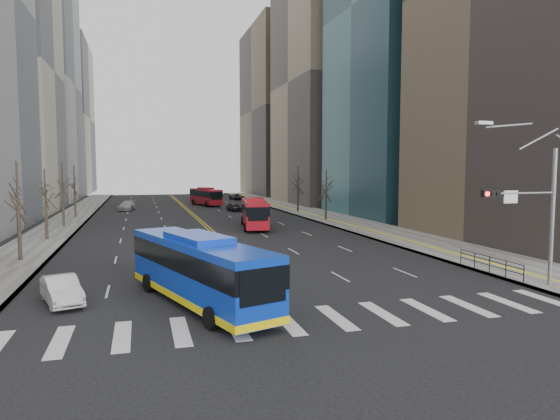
# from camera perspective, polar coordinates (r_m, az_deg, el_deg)

# --- Properties ---
(ground) EXTENTS (220.00, 220.00, 0.00)m
(ground) POSITION_cam_1_polar(r_m,az_deg,el_deg) (23.33, 3.67, -12.39)
(ground) COLOR black
(sidewalk_right) EXTENTS (7.00, 130.00, 0.15)m
(sidewalk_right) POSITION_cam_1_polar(r_m,az_deg,el_deg) (70.89, 4.94, -0.66)
(sidewalk_right) COLOR gray
(sidewalk_right) RESTS_ON ground
(sidewalk_left) EXTENTS (5.00, 130.00, 0.15)m
(sidewalk_left) POSITION_cam_1_polar(r_m,az_deg,el_deg) (66.97, -23.43, -1.38)
(sidewalk_left) COLOR gray
(sidewalk_left) RESTS_ON ground
(crosswalk) EXTENTS (26.70, 4.00, 0.01)m
(crosswalk) POSITION_cam_1_polar(r_m,az_deg,el_deg) (23.33, 3.67, -12.37)
(crosswalk) COLOR silver
(crosswalk) RESTS_ON ground
(centerline) EXTENTS (0.55, 100.00, 0.01)m
(centerline) POSITION_cam_1_polar(r_m,az_deg,el_deg) (76.68, -10.10, -0.35)
(centerline) COLOR gold
(centerline) RESTS_ON ground
(office_towers) EXTENTS (83.00, 134.00, 58.00)m
(office_towers) POSITION_cam_1_polar(r_m,az_deg,el_deg) (91.42, -11.12, 15.53)
(office_towers) COLOR gray
(office_towers) RESTS_ON ground
(signal_mast) EXTENTS (5.37, 0.37, 9.39)m
(signal_mast) POSITION_cam_1_polar(r_m,az_deg,el_deg) (31.35, 26.88, 0.58)
(signal_mast) COLOR gray
(signal_mast) RESTS_ON ground
(pedestrian_railing) EXTENTS (0.06, 6.06, 1.02)m
(pedestrian_railing) POSITION_cam_1_polar(r_m,az_deg,el_deg) (35.19, 22.84, -5.48)
(pedestrian_railing) COLOR black
(pedestrian_railing) RESTS_ON sidewalk_right
(street_trees) EXTENTS (35.20, 47.20, 7.60)m
(street_trees) POSITION_cam_1_polar(r_m,az_deg,el_deg) (55.59, -15.47, 2.61)
(street_trees) COLOR #2F231D
(street_trees) RESTS_ON ground
(blue_bus) EXTENTS (6.34, 12.50, 3.57)m
(blue_bus) POSITION_cam_1_polar(r_m,az_deg,el_deg) (25.66, -9.28, -6.53)
(blue_bus) COLOR #0D38C6
(blue_bus) RESTS_ON ground
(red_bus_near) EXTENTS (4.14, 11.07, 3.44)m
(red_bus_near) POSITION_cam_1_polar(r_m,az_deg,el_deg) (57.16, -2.94, -0.14)
(red_bus_near) COLOR #A5111E
(red_bus_near) RESTS_ON ground
(red_bus_far) EXTENTS (4.83, 10.60, 3.30)m
(red_bus_far) POSITION_cam_1_polar(r_m,az_deg,el_deg) (91.64, -8.50, 1.67)
(red_bus_far) COLOR #A5111E
(red_bus_far) RESTS_ON ground
(car_white) EXTENTS (2.75, 4.55, 1.42)m
(car_white) POSITION_cam_1_polar(r_m,az_deg,el_deg) (27.99, -23.71, -8.36)
(car_white) COLOR silver
(car_white) RESTS_ON ground
(car_dark_mid) EXTENTS (2.30, 4.04, 1.30)m
(car_dark_mid) POSITION_cam_1_polar(r_m,az_deg,el_deg) (78.94, -5.26, 0.32)
(car_dark_mid) COLOR black
(car_dark_mid) RESTS_ON ground
(car_silver) EXTENTS (2.95, 5.36, 1.47)m
(car_silver) POSITION_cam_1_polar(r_m,az_deg,el_deg) (84.02, -17.13, 0.46)
(car_silver) COLOR #98999D
(car_silver) RESTS_ON ground
(car_dark_far) EXTENTS (2.86, 5.04, 1.33)m
(car_dark_far) POSITION_cam_1_polar(r_m,az_deg,el_deg) (106.69, -4.93, 1.52)
(car_dark_far) COLOR black
(car_dark_far) RESTS_ON ground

